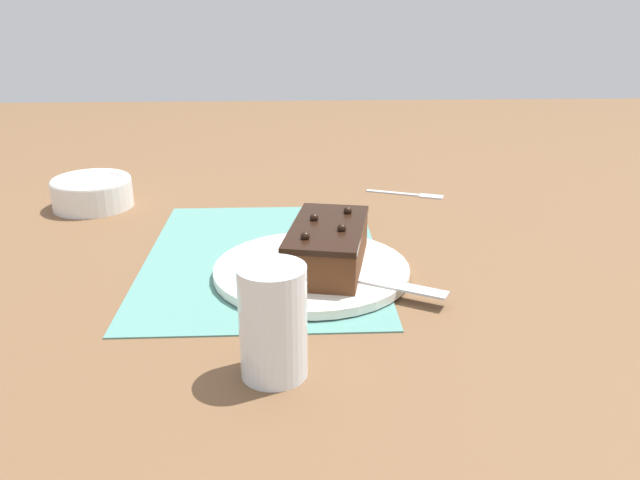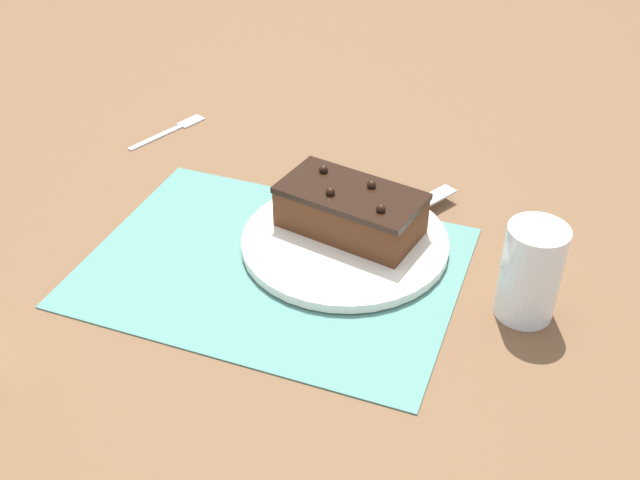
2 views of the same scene
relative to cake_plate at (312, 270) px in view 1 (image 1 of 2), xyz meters
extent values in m
plane|color=brown|center=(-0.07, -0.07, -0.01)|extent=(3.00, 3.00, 0.00)
cube|color=slate|center=(-0.07, -0.07, -0.01)|extent=(0.46, 0.34, 0.00)
cylinder|color=white|center=(0.00, 0.00, 0.00)|extent=(0.27, 0.27, 0.01)
cube|color=#512D19|center=(0.00, 0.02, 0.03)|extent=(0.19, 0.13, 0.05)
cube|color=black|center=(0.00, 0.02, 0.06)|extent=(0.20, 0.13, 0.01)
sphere|color=black|center=(-0.05, 0.05, 0.07)|extent=(0.01, 0.01, 0.01)
sphere|color=black|center=(-0.02, 0.00, 0.07)|extent=(0.01, 0.01, 0.01)
sphere|color=black|center=(0.02, 0.04, 0.07)|extent=(0.01, 0.01, 0.01)
sphere|color=black|center=(0.05, -0.01, 0.07)|extent=(0.01, 0.01, 0.01)
cube|color=slate|center=(0.02, 0.01, 0.01)|extent=(0.05, 0.07, 0.01)
cube|color=#B7BABF|center=(0.07, 0.10, 0.01)|extent=(0.09, 0.13, 0.00)
cylinder|color=white|center=(0.23, -0.05, 0.05)|extent=(0.07, 0.07, 0.12)
cylinder|color=white|center=(-0.32, -0.39, 0.01)|extent=(0.14, 0.14, 0.05)
torus|color=white|center=(-0.32, -0.39, 0.04)|extent=(0.14, 0.14, 0.02)
cube|color=#B7BABF|center=(-0.38, 0.17, -0.01)|extent=(0.05, 0.10, 0.01)
cube|color=#B7BABF|center=(-0.36, 0.24, -0.01)|extent=(0.04, 0.05, 0.01)
camera|label=1|loc=(0.78, -0.02, 0.35)|focal=35.00mm
camera|label=2|loc=(0.24, -0.74, 0.57)|focal=42.00mm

